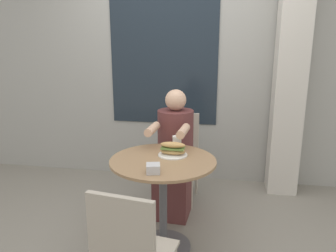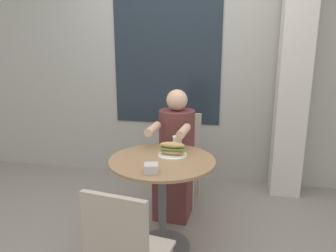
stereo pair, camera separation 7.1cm
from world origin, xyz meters
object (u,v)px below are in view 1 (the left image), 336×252
at_px(diner_chair, 180,148).
at_px(sandwich_on_plate, 173,150).
at_px(seated_diner, 174,161).
at_px(drink_cup, 177,142).
at_px(cafe_table, 163,183).
at_px(empty_chair_across, 129,251).

distance_m(diner_chair, sandwich_on_plate, 0.85).
bearing_deg(seated_diner, drink_cup, 106.72).
height_order(diner_chair, drink_cup, diner_chair).
bearing_deg(drink_cup, cafe_table, -101.28).
bearing_deg(sandwich_on_plate, seated_diner, 97.56).
height_order(cafe_table, sandwich_on_plate, sandwich_on_plate).
distance_m(diner_chair, empty_chair_across, 1.73).
bearing_deg(diner_chair, drink_cup, 98.64).
distance_m(sandwich_on_plate, drink_cup, 0.20).
height_order(diner_chair, empty_chair_across, same).
relative_size(cafe_table, drink_cup, 8.19).
distance_m(diner_chair, drink_cup, 0.67).
bearing_deg(empty_chair_across, sandwich_on_plate, 93.71).
relative_size(diner_chair, seated_diner, 0.75).
distance_m(cafe_table, sandwich_on_plate, 0.26).
relative_size(seated_diner, drink_cup, 12.14).
bearing_deg(seated_diner, empty_chair_across, 92.65).
distance_m(cafe_table, drink_cup, 0.39).
bearing_deg(cafe_table, sandwich_on_plate, 61.06).
xyz_separation_m(diner_chair, empty_chair_across, (-0.02, -1.73, 0.00)).
bearing_deg(diner_chair, cafe_table, 93.21).
bearing_deg(sandwich_on_plate, empty_chair_across, -94.84).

